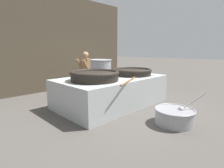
# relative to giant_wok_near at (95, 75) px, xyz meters

# --- Properties ---
(ground_plane) EXTENTS (60.00, 60.00, 0.00)m
(ground_plane) POSITION_rel_giant_wok_near_xyz_m (0.70, 0.08, -0.92)
(ground_plane) COLOR #56514C
(back_wall) EXTENTS (6.53, 0.24, 3.64)m
(back_wall) POSITION_rel_giant_wok_near_xyz_m (0.70, 3.08, 0.90)
(back_wall) COLOR #4C4233
(back_wall) RESTS_ON ground_plane
(hearth_platform) EXTENTS (3.05, 1.76, 0.79)m
(hearth_platform) POSITION_rel_giant_wok_near_xyz_m (0.70, 0.08, -0.52)
(hearth_platform) COLOR #B2B7B7
(hearth_platform) RESTS_ON ground_plane
(giant_wok_near) EXTENTS (1.23, 1.23, 0.24)m
(giant_wok_near) POSITION_rel_giant_wok_near_xyz_m (0.00, 0.00, 0.00)
(giant_wok_near) COLOR black
(giant_wok_near) RESTS_ON hearth_platform
(giant_wok_far) EXTENTS (1.21, 1.21, 0.20)m
(giant_wok_far) POSITION_rel_giant_wok_near_xyz_m (1.44, -0.03, -0.02)
(giant_wok_far) COLOR black
(giant_wok_far) RESTS_ON hearth_platform
(stock_pot) EXTENTS (0.66, 0.66, 0.48)m
(stock_pot) POSITION_rel_giant_wok_near_xyz_m (0.76, 0.63, 0.12)
(stock_pot) COLOR #9E9EA3
(stock_pot) RESTS_ON hearth_platform
(stirring_paddle) EXTENTS (1.29, 0.64, 0.04)m
(stirring_paddle) POSITION_rel_giant_wok_near_xyz_m (0.57, -0.67, -0.11)
(stirring_paddle) COLOR brown
(stirring_paddle) RESTS_ON hearth_platform
(cook) EXTENTS (0.38, 0.57, 1.49)m
(cook) POSITION_rel_giant_wok_near_xyz_m (0.77, 1.42, -0.11)
(cook) COLOR #9E7551
(cook) RESTS_ON ground_plane
(prep_bowl_vegetables) EXTENTS (0.93, 0.84, 0.67)m
(prep_bowl_vegetables) POSITION_rel_giant_wok_near_xyz_m (0.64, -1.83, -0.73)
(prep_bowl_vegetables) COLOR #9E9EA3
(prep_bowl_vegetables) RESTS_ON ground_plane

